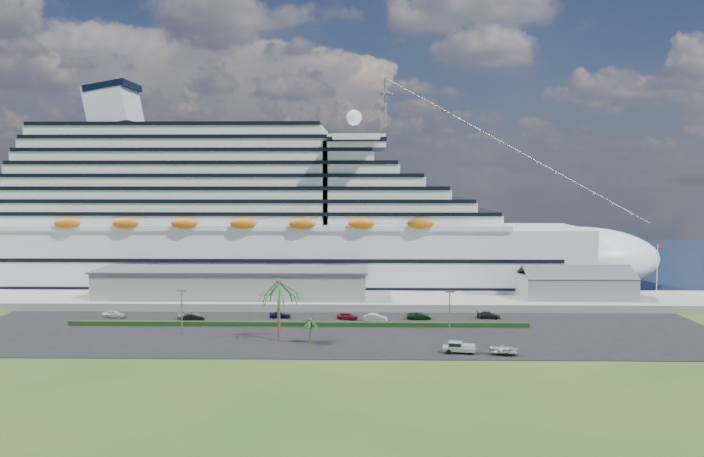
{
  "coord_description": "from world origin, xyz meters",
  "views": [
    {
      "loc": [
        5.08,
        -112.98,
        27.95
      ],
      "look_at": [
        2.16,
        30.0,
        17.9
      ],
      "focal_mm": 35.0,
      "sensor_mm": 36.0,
      "label": 1
    }
  ],
  "objects_px": {
    "cruise_ship": "(264,224)",
    "pickup_truck": "(459,347)",
    "parked_car_3": "(280,315)",
    "boat_trailer": "(503,349)"
  },
  "relations": [
    {
      "from": "pickup_truck",
      "to": "boat_trailer",
      "type": "xyz_separation_m",
      "value": [
        6.99,
        -1.12,
        -0.01
      ]
    },
    {
      "from": "parked_car_3",
      "to": "pickup_truck",
      "type": "xyz_separation_m",
      "value": [
        32.39,
        -27.69,
        0.4
      ]
    },
    {
      "from": "pickup_truck",
      "to": "boat_trailer",
      "type": "relative_size",
      "value": 1.0
    },
    {
      "from": "cruise_ship",
      "to": "parked_car_3",
      "type": "distance_m",
      "value": 44.12
    },
    {
      "from": "cruise_ship",
      "to": "boat_trailer",
      "type": "relative_size",
      "value": 34.84
    },
    {
      "from": "cruise_ship",
      "to": "pickup_truck",
      "type": "distance_m",
      "value": 81.03
    },
    {
      "from": "cruise_ship",
      "to": "parked_car_3",
      "type": "height_order",
      "value": "cruise_ship"
    },
    {
      "from": "parked_car_3",
      "to": "boat_trailer",
      "type": "relative_size",
      "value": 0.78
    },
    {
      "from": "parked_car_3",
      "to": "pickup_truck",
      "type": "distance_m",
      "value": 42.61
    },
    {
      "from": "cruise_ship",
      "to": "pickup_truck",
      "type": "relative_size",
      "value": 34.78
    }
  ]
}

